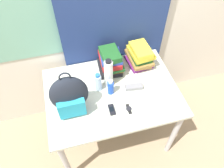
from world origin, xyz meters
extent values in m
plane|color=#9E8466|center=(0.00, 0.00, 0.00)|extent=(12.00, 12.00, 0.00)
cube|color=silver|center=(0.00, 0.90, 1.25)|extent=(6.00, 0.05, 2.50)
cube|color=#75B299|center=(-0.45, 0.87, 1.30)|extent=(1.10, 0.01, 0.80)
cube|color=navy|center=(0.14, 0.84, 1.25)|extent=(0.97, 0.04, 2.50)
cube|color=beige|center=(0.00, 0.41, 0.75)|extent=(1.14, 0.81, 0.03)
cylinder|color=#B2B2B7|center=(-0.51, 0.06, 0.37)|extent=(0.05, 0.05, 0.74)
cylinder|color=#B2B2B7|center=(0.51, 0.06, 0.37)|extent=(0.05, 0.05, 0.74)
cylinder|color=#B2B2B7|center=(-0.51, 0.76, 0.37)|extent=(0.05, 0.05, 0.74)
cylinder|color=#B2B2B7|center=(0.51, 0.76, 0.37)|extent=(0.05, 0.05, 0.74)
ellipsoid|color=#1E232D|center=(-0.35, 0.33, 0.95)|extent=(0.29, 0.14, 0.37)
cube|color=teal|center=(-0.35, 0.24, 0.88)|extent=(0.21, 0.05, 0.17)
torus|color=#1E232D|center=(-0.35, 0.33, 1.15)|extent=(0.09, 0.01, 0.09)
cube|color=black|center=(0.05, 0.67, 0.79)|extent=(0.21, 0.25, 0.05)
cube|color=orange|center=(0.06, 0.65, 0.83)|extent=(0.18, 0.21, 0.02)
cube|color=#1E5623|center=(0.07, 0.67, 0.85)|extent=(0.18, 0.28, 0.03)
cube|color=red|center=(0.05, 0.67, 0.89)|extent=(0.19, 0.26, 0.05)
cube|color=navy|center=(0.06, 0.66, 0.93)|extent=(0.20, 0.23, 0.03)
cube|color=#1E5623|center=(0.05, 0.65, 0.97)|extent=(0.17, 0.21, 0.05)
cube|color=#6B2370|center=(0.34, 0.67, 0.78)|extent=(0.23, 0.25, 0.03)
cube|color=olive|center=(0.35, 0.67, 0.81)|extent=(0.17, 0.26, 0.03)
cube|color=olive|center=(0.33, 0.67, 0.84)|extent=(0.21, 0.29, 0.03)
cube|color=#1E5623|center=(0.34, 0.66, 0.87)|extent=(0.17, 0.22, 0.04)
cube|color=yellow|center=(0.34, 0.67, 0.91)|extent=(0.21, 0.26, 0.03)
cube|color=yellow|center=(0.33, 0.66, 0.95)|extent=(0.17, 0.24, 0.05)
cylinder|color=silver|center=(-0.11, 0.46, 0.85)|extent=(0.06, 0.06, 0.17)
cylinder|color=#286BB7|center=(-0.11, 0.46, 0.94)|extent=(0.04, 0.04, 0.02)
cylinder|color=white|center=(-0.01, 0.49, 0.90)|extent=(0.07, 0.07, 0.27)
cylinder|color=black|center=(-0.01, 0.49, 1.05)|extent=(0.05, 0.05, 0.02)
cylinder|color=blue|center=(-0.01, 0.40, 0.83)|extent=(0.05, 0.05, 0.13)
cylinder|color=white|center=(-0.01, 0.40, 0.91)|extent=(0.03, 0.03, 0.02)
cube|color=black|center=(-0.05, 0.22, 0.78)|extent=(0.05, 0.10, 0.02)
cube|color=black|center=(-0.05, 0.22, 0.78)|extent=(0.03, 0.05, 0.00)
cube|color=gray|center=(0.19, 0.39, 0.79)|extent=(0.16, 0.07, 0.04)
cube|color=black|center=(0.08, 0.20, 0.77)|extent=(0.03, 0.10, 0.00)
cylinder|color=#232328|center=(0.08, 0.20, 0.77)|extent=(0.04, 0.04, 0.01)
camera|label=1|loc=(-0.29, -0.69, 2.27)|focal=35.00mm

